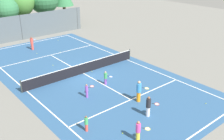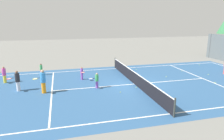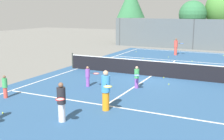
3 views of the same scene
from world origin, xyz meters
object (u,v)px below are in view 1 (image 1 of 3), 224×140
at_px(player_1, 86,123).
at_px(tennis_ball_1, 61,52).
at_px(player_6, 138,131).
at_px(tennis_ball_2, 92,71).
at_px(player_0, 32,43).
at_px(player_3, 139,91).
at_px(tennis_ball_7, 123,133).
at_px(player_5, 87,90).
at_px(player_2, 149,106).
at_px(tennis_ball_4, 37,53).
at_px(tennis_ball_10, 58,40).
at_px(tennis_ball_8, 206,103).
at_px(tennis_ball_5, 108,74).
at_px(tennis_ball_0, 28,62).
at_px(player_4, 106,78).
at_px(tennis_ball_3, 30,80).
at_px(tennis_ball_6, 53,65).

bearing_deg(player_1, tennis_ball_1, 66.36).
bearing_deg(player_6, tennis_ball_2, 68.89).
relative_size(player_0, player_3, 0.92).
distance_m(player_6, tennis_ball_7, 1.30).
xyz_separation_m(player_1, tennis_ball_2, (5.65, 7.27, -0.53)).
bearing_deg(player_5, player_2, -70.82).
distance_m(tennis_ball_4, tennis_ball_10, 5.23).
distance_m(tennis_ball_2, tennis_ball_8, 10.65).
xyz_separation_m(player_1, tennis_ball_10, (8.16, 18.15, -0.53)).
bearing_deg(tennis_ball_5, player_6, -118.25).
height_order(player_6, tennis_ball_4, player_6).
bearing_deg(tennis_ball_1, tennis_ball_2, -94.02).
bearing_deg(tennis_ball_0, player_1, -98.66).
bearing_deg(tennis_ball_5, tennis_ball_2, 115.49).
bearing_deg(tennis_ball_2, player_4, -102.58).
height_order(tennis_ball_3, tennis_ball_6, same).
height_order(player_5, tennis_ball_10, player_5).
relative_size(tennis_ball_6, tennis_ball_7, 1.00).
xyz_separation_m(player_4, tennis_ball_10, (3.17, 13.83, -0.59)).
relative_size(tennis_ball_1, tennis_ball_2, 1.00).
height_order(player_5, tennis_ball_7, player_5).
bearing_deg(player_4, player_0, 94.14).
relative_size(player_3, tennis_ball_1, 25.73).
bearing_deg(player_2, tennis_ball_7, -172.53).
distance_m(player_0, player_3, 16.36).
height_order(tennis_ball_2, tennis_ball_10, same).
distance_m(tennis_ball_5, tennis_ball_8, 9.02).
height_order(player_1, tennis_ball_4, player_1).
height_order(player_0, tennis_ball_3, player_0).
distance_m(tennis_ball_1, tennis_ball_8, 17.12).
bearing_deg(tennis_ball_5, tennis_ball_0, 119.04).
bearing_deg(tennis_ball_0, tennis_ball_6, -59.97).
relative_size(player_0, tennis_ball_4, 23.57).
height_order(player_3, tennis_ball_2, player_3).
relative_size(tennis_ball_2, tennis_ball_10, 1.00).
height_order(tennis_ball_0, tennis_ball_3, same).
distance_m(player_3, tennis_ball_1, 13.54).
relative_size(tennis_ball_0, tennis_ball_8, 1.00).
height_order(tennis_ball_2, tennis_ball_4, same).
bearing_deg(player_2, tennis_ball_0, 98.11).
distance_m(player_1, tennis_ball_1, 15.27).
relative_size(tennis_ball_6, tennis_ball_8, 1.00).
xyz_separation_m(tennis_ball_2, tennis_ball_5, (0.71, -1.49, 0.00)).
distance_m(player_6, tennis_ball_2, 10.75).
bearing_deg(player_0, tennis_ball_10, 17.80).
xyz_separation_m(player_0, tennis_ball_0, (-2.02, -3.32, -0.77)).
xyz_separation_m(player_5, tennis_ball_3, (-2.11, 5.79, -0.56)).
xyz_separation_m(player_3, tennis_ball_3, (-4.69, 8.78, -0.84)).
distance_m(player_3, player_6, 4.64).
bearing_deg(tennis_ball_1, player_1, -113.64).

